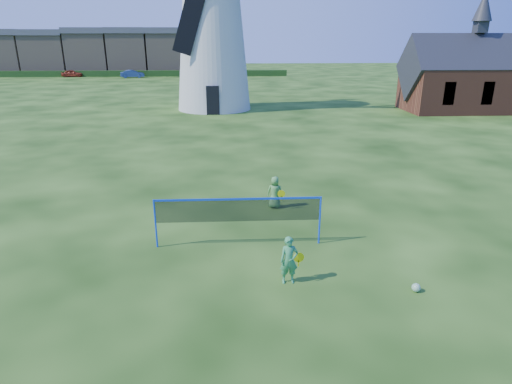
{
  "coord_description": "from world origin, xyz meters",
  "views": [
    {
      "loc": [
        -0.47,
        -12.28,
        6.01
      ],
      "look_at": [
        0.2,
        0.5,
        1.5
      ],
      "focal_mm": 30.36,
      "sensor_mm": 36.0,
      "label": 1
    }
  ],
  "objects": [
    {
      "name": "player_girl",
      "position": [
        0.9,
        -2.42,
        0.64
      ],
      "size": [
        0.66,
        0.36,
        1.29
      ],
      "rotation": [
        0.0,
        0.0,
        0.05
      ],
      "color": "#3B9556",
      "rests_on": "ground"
    },
    {
      "name": "hedge",
      "position": [
        -22.0,
        66.0,
        0.5
      ],
      "size": [
        62.0,
        0.8,
        1.0
      ],
      "primitive_type": "cube",
      "color": "#193814",
      "rests_on": "ground"
    },
    {
      "name": "ground",
      "position": [
        0.0,
        0.0,
        0.0
      ],
      "size": [
        220.0,
        220.0,
        0.0
      ],
      "primitive_type": "plane",
      "color": "black",
      "rests_on": "ground"
    },
    {
      "name": "car_left",
      "position": [
        -27.83,
        65.54,
        0.59
      ],
      "size": [
        3.57,
        1.76,
        1.17
      ],
      "primitive_type": "imported",
      "rotation": [
        0.0,
        0.0,
        1.69
      ],
      "color": "maroon",
      "rests_on": "ground"
    },
    {
      "name": "windmill",
      "position": [
        -2.17,
        27.86,
        6.89
      ],
      "size": [
        15.82,
        6.55,
        20.55
      ],
      "color": "silver",
      "rests_on": "ground"
    },
    {
      "name": "badminton_net",
      "position": [
        -0.37,
        -0.16,
        1.14
      ],
      "size": [
        5.05,
        0.05,
        1.55
      ],
      "color": "blue",
      "rests_on": "ground"
    },
    {
      "name": "terraced_houses",
      "position": [
        -26.29,
        72.0,
        3.99
      ],
      "size": [
        50.67,
        8.4,
        8.37
      ],
      "color": "gray",
      "rests_on": "ground"
    },
    {
      "name": "chapel",
      "position": [
        20.5,
        25.67,
        2.79
      ],
      "size": [
        11.72,
        5.68,
        9.91
      ],
      "color": "brown",
      "rests_on": "ground"
    },
    {
      "name": "car_right",
      "position": [
        -17.19,
        63.38,
        0.63
      ],
      "size": [
        4.0,
        1.89,
        1.27
      ],
      "primitive_type": "imported",
      "rotation": [
        0.0,
        0.0,
        1.72
      ],
      "color": "navy",
      "rests_on": "ground"
    },
    {
      "name": "play_ball",
      "position": [
        4.06,
        -3.02,
        0.11
      ],
      "size": [
        0.22,
        0.22,
        0.22
      ],
      "primitive_type": "sphere",
      "color": "green",
      "rests_on": "ground"
    },
    {
      "name": "player_boy",
      "position": [
        1.04,
        2.95,
        0.61
      ],
      "size": [
        0.7,
        0.52,
        1.22
      ],
      "rotation": [
        0.0,
        0.0,
        2.9
      ],
      "color": "#519447",
      "rests_on": "ground"
    }
  ]
}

